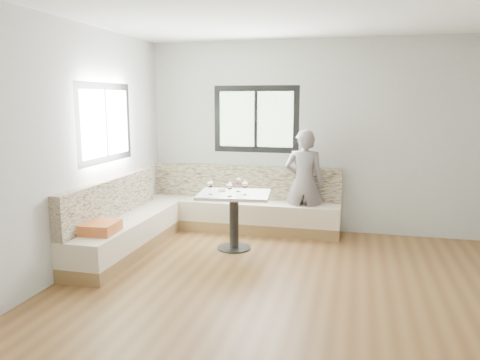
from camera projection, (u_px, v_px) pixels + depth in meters
name	position (u px, v px, depth m)	size (l,w,h in m)	color
room	(286.00, 155.00, 4.54)	(5.01, 5.01, 2.81)	brown
banquette	(194.00, 216.00, 6.56)	(2.90, 2.80, 0.95)	#967246
table	(234.00, 207.00, 6.07)	(0.99, 0.81, 0.75)	black
person	(304.00, 183.00, 6.68)	(0.56, 0.37, 1.53)	slate
olive_ramekin	(222.00, 190.00, 6.16)	(0.10, 0.10, 0.04)	white
wine_glass_a	(210.00, 185.00, 5.94)	(0.08, 0.08, 0.18)	white
wine_glass_b	(230.00, 187.00, 5.81)	(0.08, 0.08, 0.18)	white
wine_glass_c	(245.00, 185.00, 5.91)	(0.08, 0.08, 0.18)	white
wine_glass_d	(238.00, 182.00, 6.13)	(0.08, 0.08, 0.18)	white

